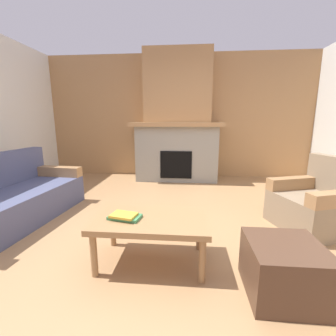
% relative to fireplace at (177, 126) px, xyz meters
% --- Properties ---
extents(ground, '(9.00, 9.00, 0.00)m').
position_rel_fireplace_xyz_m(ground, '(0.00, -2.62, -1.16)').
color(ground, '#9E754C').
extents(wall_back_wood_panel, '(6.00, 0.12, 2.70)m').
position_rel_fireplace_xyz_m(wall_back_wood_panel, '(0.00, 0.38, 0.19)').
color(wall_back_wood_panel, '#A87A4C').
rests_on(wall_back_wood_panel, ground).
extents(fireplace, '(1.90, 0.82, 2.70)m').
position_rel_fireplace_xyz_m(fireplace, '(0.00, 0.00, 0.00)').
color(fireplace, gray).
rests_on(fireplace, ground).
extents(couch, '(0.99, 1.87, 0.85)m').
position_rel_fireplace_xyz_m(couch, '(-1.99, -2.39, -0.88)').
color(couch, '#474C6B').
rests_on(couch, ground).
extents(armchair, '(0.96, 0.96, 0.85)m').
position_rel_fireplace_xyz_m(armchair, '(1.77, -2.25, -0.87)').
color(armchair, '#847056').
rests_on(armchair, ground).
extents(coffee_table, '(1.00, 0.60, 0.43)m').
position_rel_fireplace_xyz_m(coffee_table, '(-0.08, -3.09, -0.79)').
color(coffee_table, '#997047').
rests_on(coffee_table, ground).
extents(ottoman, '(0.52, 0.52, 0.40)m').
position_rel_fireplace_xyz_m(ottoman, '(0.95, -3.40, -0.96)').
color(ottoman, '#4C3323').
rests_on(ottoman, ground).
extents(book_stack_near_edge, '(0.30, 0.22, 0.05)m').
position_rel_fireplace_xyz_m(book_stack_near_edge, '(-0.31, -3.14, -0.71)').
color(book_stack_near_edge, '#3D7F4C').
rests_on(book_stack_near_edge, coffee_table).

